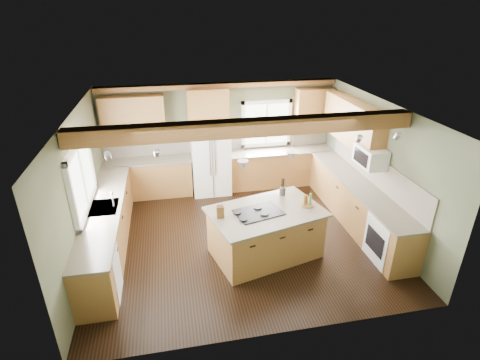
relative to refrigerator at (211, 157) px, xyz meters
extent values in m
plane|color=black|center=(0.30, -2.12, -0.90)|extent=(5.60, 5.60, 0.00)
plane|color=silver|center=(0.30, -2.12, 1.70)|extent=(5.60, 5.60, 0.00)
plane|color=#444A34|center=(0.30, 0.38, 0.40)|extent=(5.60, 0.00, 5.60)
plane|color=#444A34|center=(-2.50, -2.12, 0.40)|extent=(0.00, 5.00, 5.00)
plane|color=#444A34|center=(3.10, -2.12, 0.40)|extent=(0.00, 5.00, 5.00)
cube|color=brown|center=(0.30, -2.76, 1.57)|extent=(5.55, 0.26, 0.26)
cube|color=brown|center=(0.30, 0.28, 1.64)|extent=(5.55, 0.20, 0.10)
cube|color=brown|center=(0.30, 0.36, 0.31)|extent=(5.58, 0.03, 0.58)
cube|color=brown|center=(3.08, -2.07, 0.31)|extent=(0.03, 3.70, 0.58)
cube|color=brown|center=(-1.49, 0.08, -0.46)|extent=(2.02, 0.60, 0.88)
cube|color=brown|center=(-1.49, 0.08, 0.00)|extent=(2.06, 0.64, 0.04)
cube|color=brown|center=(1.79, 0.08, -0.46)|extent=(2.62, 0.60, 0.88)
cube|color=brown|center=(1.79, 0.08, 0.00)|extent=(2.66, 0.64, 0.04)
cube|color=brown|center=(-2.20, -2.07, -0.46)|extent=(0.60, 3.70, 0.88)
cube|color=brown|center=(-2.20, -2.07, 0.00)|extent=(0.64, 3.74, 0.04)
cube|color=brown|center=(2.80, -2.07, -0.46)|extent=(0.60, 3.70, 0.88)
cube|color=brown|center=(2.80, -2.07, 0.00)|extent=(0.64, 3.74, 0.04)
cube|color=brown|center=(-1.69, 0.21, 1.05)|extent=(1.40, 0.35, 0.90)
cube|color=brown|center=(0.00, 0.21, 1.25)|extent=(0.96, 0.35, 0.70)
cube|color=brown|center=(2.92, -1.22, 1.05)|extent=(0.35, 2.20, 0.90)
cube|color=brown|center=(2.60, 0.21, 1.05)|extent=(0.90, 0.35, 0.90)
cube|color=white|center=(-2.48, -2.07, 0.65)|extent=(0.04, 1.60, 1.05)
cube|color=white|center=(1.45, 0.36, 0.65)|extent=(1.10, 0.04, 1.00)
cube|color=#262628|center=(-2.20, -2.07, 0.01)|extent=(0.50, 0.65, 0.03)
cylinder|color=#B2B2B7|center=(-2.02, -2.07, 0.15)|extent=(0.02, 0.02, 0.28)
cube|color=white|center=(-2.19, -3.37, -0.47)|extent=(0.60, 0.60, 0.84)
cube|color=white|center=(2.79, -3.37, -0.47)|extent=(0.60, 0.72, 0.84)
cube|color=white|center=(2.88, -2.17, 0.65)|extent=(0.40, 0.70, 0.38)
cone|color=#B2B2B7|center=(0.20, -2.88, 0.98)|extent=(0.18, 0.18, 0.16)
cone|color=#B2B2B7|center=(1.10, -2.65, 0.98)|extent=(0.18, 0.18, 0.16)
cube|color=white|center=(0.00, 0.00, 0.00)|extent=(0.90, 0.74, 1.80)
cube|color=brown|center=(0.65, -2.76, -0.46)|extent=(2.07, 1.56, 0.88)
cube|color=brown|center=(0.65, -2.76, 0.00)|extent=(2.22, 1.71, 0.04)
cube|color=black|center=(0.50, -2.80, 0.03)|extent=(0.91, 0.72, 0.02)
cube|color=brown|center=(-0.18, -2.82, 0.13)|extent=(0.13, 0.10, 0.21)
cylinder|color=#463D38|center=(1.11, -2.24, 0.10)|extent=(0.12, 0.12, 0.16)
camera|label=1|loc=(-0.92, -8.31, 3.35)|focal=28.00mm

